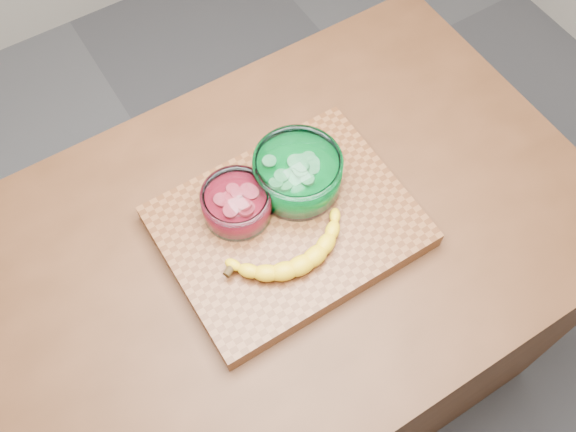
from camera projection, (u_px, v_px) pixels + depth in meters
ground at (288, 367)px, 1.99m from camera, size 3.50×3.50×0.00m
counter at (288, 316)px, 1.60m from camera, size 1.20×0.80×0.90m
cutting_board at (288, 226)px, 1.19m from camera, size 0.45×0.35×0.04m
bowl_red at (237, 203)px, 1.16m from camera, size 0.13×0.13×0.06m
bowl_green at (298, 173)px, 1.18m from camera, size 0.16×0.16×0.08m
banana at (293, 251)px, 1.13m from camera, size 0.26×0.12×0.04m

